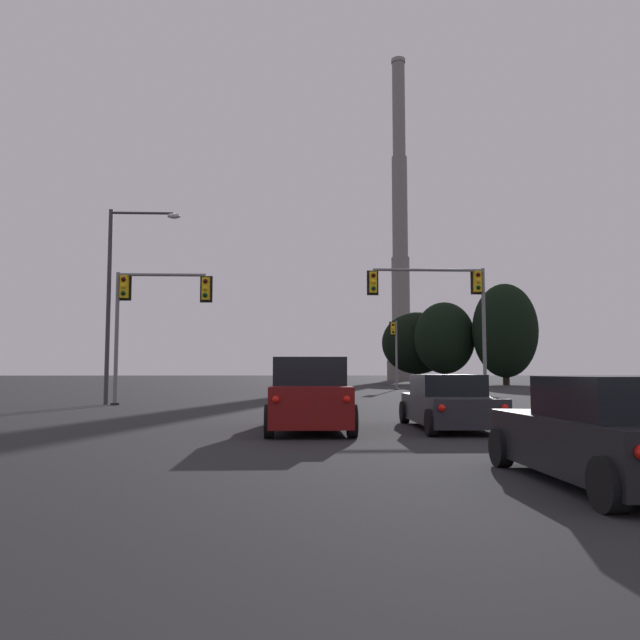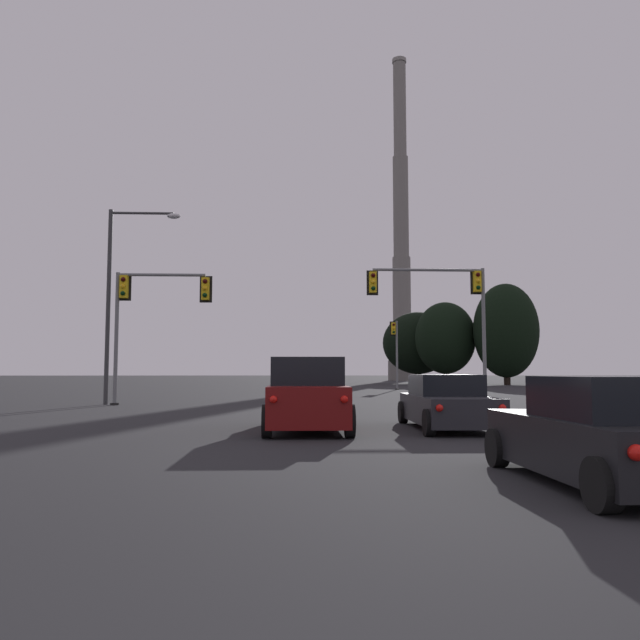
# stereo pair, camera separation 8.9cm
# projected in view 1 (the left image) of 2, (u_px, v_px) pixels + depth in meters

# --- Properties ---
(sedan_right_lane_second) EXTENTS (2.04, 4.73, 1.43)m
(sedan_right_lane_second) POSITION_uv_depth(u_px,v_px,m) (449.00, 403.00, 16.48)
(sedan_right_lane_second) COLOR #232328
(sedan_right_lane_second) RESTS_ON ground_plane
(hatchback_right_lane_third) EXTENTS (1.97, 4.13, 1.44)m
(hatchback_right_lane_third) POSITION_uv_depth(u_px,v_px,m) (609.00, 435.00, 8.19)
(hatchback_right_lane_third) COLOR black
(hatchback_right_lane_third) RESTS_ON ground_plane
(suv_center_lane_second) EXTENTS (2.10, 4.91, 1.86)m
(suv_center_lane_second) POSITION_uv_depth(u_px,v_px,m) (309.00, 395.00, 16.12)
(suv_center_lane_second) COLOR maroon
(suv_center_lane_second) RESTS_ON ground_plane
(traffic_light_overhead_right) EXTENTS (6.02, 0.50, 6.69)m
(traffic_light_overhead_right) POSITION_uv_depth(u_px,v_px,m) (446.00, 299.00, 31.03)
(traffic_light_overhead_right) COLOR slate
(traffic_light_overhead_right) RESTS_ON ground_plane
(traffic_light_far_right) EXTENTS (0.78, 0.50, 5.98)m
(traffic_light_far_right) POSITION_uv_depth(u_px,v_px,m) (395.00, 344.00, 54.34)
(traffic_light_far_right) COLOR slate
(traffic_light_far_right) RESTS_ON ground_plane
(traffic_light_overhead_left) EXTENTS (4.52, 0.50, 6.10)m
(traffic_light_overhead_left) POSITION_uv_depth(u_px,v_px,m) (148.00, 304.00, 28.73)
(traffic_light_overhead_left) COLOR slate
(traffic_light_overhead_left) RESTS_ON ground_plane
(street_lamp) EXTENTS (3.37, 0.36, 9.16)m
(street_lamp) POSITION_uv_depth(u_px,v_px,m) (120.00, 284.00, 29.19)
(street_lamp) COLOR #38383A
(street_lamp) RESTS_ON ground_plane
(smokestack) EXTENTS (5.22, 5.22, 60.12)m
(smokestack) POSITION_uv_depth(u_px,v_px,m) (400.00, 252.00, 113.92)
(smokestack) COLOR slate
(smokestack) RESTS_ON ground_plane
(treeline_center_left) EXTENTS (7.50, 6.75, 10.22)m
(treeline_center_left) POSITION_uv_depth(u_px,v_px,m) (444.00, 338.00, 77.38)
(treeline_center_left) COLOR black
(treeline_center_left) RESTS_ON ground_plane
(treeline_far_left) EXTENTS (7.72, 6.95, 12.10)m
(treeline_far_left) POSITION_uv_depth(u_px,v_px,m) (505.00, 330.00, 74.25)
(treeline_far_left) COLOR black
(treeline_far_left) RESTS_ON ground_plane
(treeline_left_mid) EXTENTS (9.22, 8.30, 9.42)m
(treeline_left_mid) POSITION_uv_depth(u_px,v_px,m) (417.00, 343.00, 81.84)
(treeline_left_mid) COLOR black
(treeline_left_mid) RESTS_ON ground_plane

